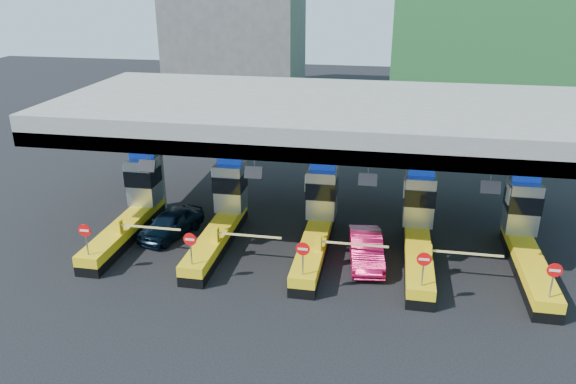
# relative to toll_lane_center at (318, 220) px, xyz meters

# --- Properties ---
(ground) EXTENTS (120.00, 120.00, 0.00)m
(ground) POSITION_rel_toll_lane_center_xyz_m (-0.00, -0.28, -1.40)
(ground) COLOR black
(ground) RESTS_ON ground
(toll_canopy) EXTENTS (28.00, 12.09, 7.00)m
(toll_canopy) POSITION_rel_toll_lane_center_xyz_m (-0.00, 2.59, 4.74)
(toll_canopy) COLOR slate
(toll_canopy) RESTS_ON ground
(toll_lane_far_left) EXTENTS (4.43, 8.00, 4.16)m
(toll_lane_far_left) POSITION_rel_toll_lane_center_xyz_m (-10.00, 0.00, 0.00)
(toll_lane_far_left) COLOR black
(toll_lane_far_left) RESTS_ON ground
(toll_lane_left) EXTENTS (4.43, 8.00, 4.16)m
(toll_lane_left) POSITION_rel_toll_lane_center_xyz_m (-5.00, 0.00, 0.00)
(toll_lane_left) COLOR black
(toll_lane_left) RESTS_ON ground
(toll_lane_center) EXTENTS (4.43, 8.00, 4.16)m
(toll_lane_center) POSITION_rel_toll_lane_center_xyz_m (0.00, 0.00, 0.00)
(toll_lane_center) COLOR black
(toll_lane_center) RESTS_ON ground
(toll_lane_right) EXTENTS (4.43, 8.00, 4.16)m
(toll_lane_right) POSITION_rel_toll_lane_center_xyz_m (5.00, 0.00, 0.00)
(toll_lane_right) COLOR black
(toll_lane_right) RESTS_ON ground
(toll_lane_far_right) EXTENTS (4.43, 8.00, 4.16)m
(toll_lane_far_right) POSITION_rel_toll_lane_center_xyz_m (10.00, 0.00, 0.00)
(toll_lane_far_right) COLOR black
(toll_lane_far_right) RESTS_ON ground
(bg_building_concrete) EXTENTS (14.00, 10.00, 18.00)m
(bg_building_concrete) POSITION_rel_toll_lane_center_xyz_m (-14.00, 35.72, 7.60)
(bg_building_concrete) COLOR #4C4C49
(bg_building_concrete) RESTS_ON ground
(van) EXTENTS (2.88, 4.47, 1.42)m
(van) POSITION_rel_toll_lane_center_xyz_m (-7.81, -0.31, -0.69)
(van) COLOR black
(van) RESTS_ON ground
(red_car) EXTENTS (2.04, 4.48, 1.43)m
(red_car) POSITION_rel_toll_lane_center_xyz_m (2.54, -1.45, -0.68)
(red_car) COLOR maroon
(red_car) RESTS_ON ground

